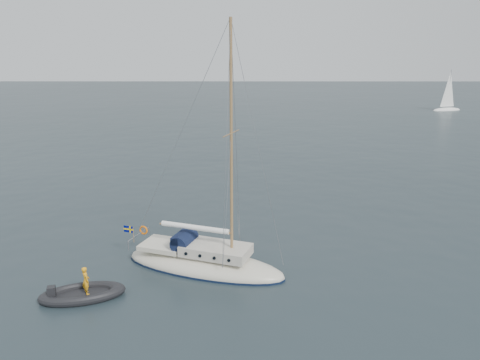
{
  "coord_description": "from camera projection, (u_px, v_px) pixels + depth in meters",
  "views": [
    {
      "loc": [
        -1.38,
        -25.57,
        11.17
      ],
      "look_at": [
        -1.45,
        0.0,
        4.04
      ],
      "focal_mm": 35.0,
      "sensor_mm": 36.0,
      "label": 1
    }
  ],
  "objects": [
    {
      "name": "ground",
      "position": [
        265.0,
        246.0,
        27.63
      ],
      "size": [
        300.0,
        300.0,
        0.0
      ],
      "primitive_type": "plane",
      "color": "black",
      "rests_on": "ground"
    },
    {
      "name": "sailboat",
      "position": [
        204.0,
        251.0,
        24.51
      ],
      "size": [
        9.26,
        2.77,
        13.18
      ],
      "rotation": [
        0.0,
        0.0,
        -0.34
      ],
      "color": "beige",
      "rests_on": "ground"
    },
    {
      "name": "dinghy",
      "position": [
        188.0,
        250.0,
        26.61
      ],
      "size": [
        2.56,
        1.16,
        0.37
      ],
      "rotation": [
        0.0,
        0.0,
        0.07
      ],
      "color": "#4F4F55",
      "rests_on": "ground"
    },
    {
      "name": "rib",
      "position": [
        82.0,
        293.0,
        21.77
      ],
      "size": [
        3.93,
        1.79,
        1.56
      ],
      "rotation": [
        0.0,
        0.0,
        0.28
      ],
      "color": "black",
      "rests_on": "ground"
    },
    {
      "name": "distant_yacht_b",
      "position": [
        448.0,
        92.0,
        88.27
      ],
      "size": [
        6.1,
        3.26,
        8.09
      ],
      "rotation": [
        0.0,
        0.0,
        0.34
      ],
      "color": "white",
      "rests_on": "ground"
    }
  ]
}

